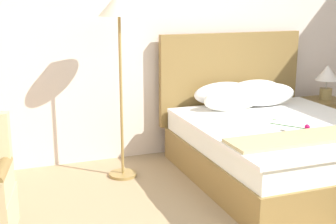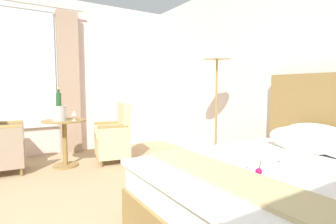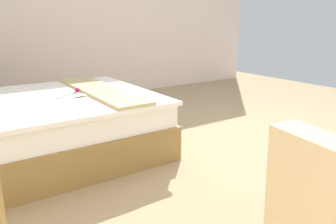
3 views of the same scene
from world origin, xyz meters
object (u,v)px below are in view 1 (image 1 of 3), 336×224
Objects in this scene: bed at (274,141)px; bedside_lamp at (327,76)px; floor_lamp_brass at (119,19)px; nightstand at (323,121)px.

bedside_lamp is at bearing 30.73° from bed.
bed is 1.17× the size of floor_lamp_brass.
nightstand is at bearing 0.00° from bedside_lamp.
nightstand is at bearing 4.07° from floor_lamp_brass.
floor_lamp_brass reaches higher than nightstand.
bedside_lamp is (1.16, 0.69, 0.48)m from bed.
bedside_lamp is 0.23× the size of floor_lamp_brass.
bed reaches higher than nightstand.
bedside_lamp is (-0.00, 0.00, 0.56)m from nightstand.
floor_lamp_brass is (-1.44, 0.51, 1.21)m from bed.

